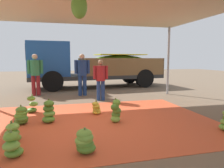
% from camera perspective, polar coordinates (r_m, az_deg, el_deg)
% --- Properties ---
extents(ground_plane, '(40.00, 40.00, 0.00)m').
position_cam_1_polar(ground_plane, '(8.13, -8.04, -4.16)').
color(ground_plane, brown).
extents(tarp_orange, '(5.92, 4.32, 0.01)m').
position_cam_1_polar(tarp_orange, '(5.24, -4.57, -10.31)').
color(tarp_orange, '#D1512D').
rests_on(tarp_orange, ground).
extents(tent_canopy, '(8.00, 7.00, 2.99)m').
position_cam_1_polar(tent_canopy, '(5.09, -4.75, 22.28)').
color(tent_canopy, '#9EA0A5').
rests_on(tent_canopy, ground).
extents(banana_bunch_0, '(0.32, 0.34, 0.42)m').
position_cam_1_polar(banana_bunch_0, '(4.35, -25.83, -12.24)').
color(banana_bunch_0, '#518428').
rests_on(banana_bunch_0, tarp_orange).
extents(banana_bunch_1, '(0.32, 0.32, 0.42)m').
position_cam_1_polar(banana_bunch_1, '(5.84, -4.38, -6.73)').
color(banana_bunch_1, gold).
rests_on(banana_bunch_1, tarp_orange).
extents(banana_bunch_2, '(0.40, 0.43, 0.59)m').
position_cam_1_polar(banana_bunch_2, '(5.32, -17.11, -7.44)').
color(banana_bunch_2, '#518428').
rests_on(banana_bunch_2, tarp_orange).
extents(banana_bunch_3, '(0.39, 0.42, 0.46)m').
position_cam_1_polar(banana_bunch_3, '(3.73, -25.89, -15.15)').
color(banana_bunch_3, '#518428').
rests_on(banana_bunch_3, tarp_orange).
extents(banana_bunch_5, '(0.45, 0.46, 0.43)m').
position_cam_1_polar(banana_bunch_5, '(3.58, -7.51, -15.50)').
color(banana_bunch_5, '#477523').
rests_on(banana_bunch_5, tarp_orange).
extents(banana_bunch_6, '(0.35, 0.33, 0.61)m').
position_cam_1_polar(banana_bunch_6, '(5.09, 1.10, -7.64)').
color(banana_bunch_6, '#75A83D').
rests_on(banana_bunch_6, tarp_orange).
extents(banana_bunch_7, '(0.43, 0.40, 0.54)m').
position_cam_1_polar(banana_bunch_7, '(6.45, -21.24, -5.42)').
color(banana_bunch_7, '#477523').
rests_on(banana_bunch_7, tarp_orange).
extents(banana_bunch_8, '(0.45, 0.47, 0.47)m').
position_cam_1_polar(banana_bunch_8, '(5.41, -23.84, -8.12)').
color(banana_bunch_8, '#477523').
rests_on(banana_bunch_8, tarp_orange).
extents(cargo_truck_main, '(7.27, 2.82, 2.40)m').
position_cam_1_polar(cargo_truck_main, '(11.47, -5.64, 5.18)').
color(cargo_truck_main, '#2D2D2D').
rests_on(cargo_truck_main, ground).
extents(worker_0, '(0.65, 0.40, 1.77)m').
position_cam_1_polar(worker_0, '(8.82, -8.26, 3.47)').
color(worker_0, navy).
rests_on(worker_0, ground).
extents(worker_1, '(0.65, 0.40, 1.77)m').
position_cam_1_polar(worker_1, '(9.33, -20.48, 3.28)').
color(worker_1, maroon).
rests_on(worker_1, ground).
extents(worker_2, '(0.56, 0.34, 1.53)m').
position_cam_1_polar(worker_2, '(7.70, -3.16, 1.99)').
color(worker_2, navy).
rests_on(worker_2, ground).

